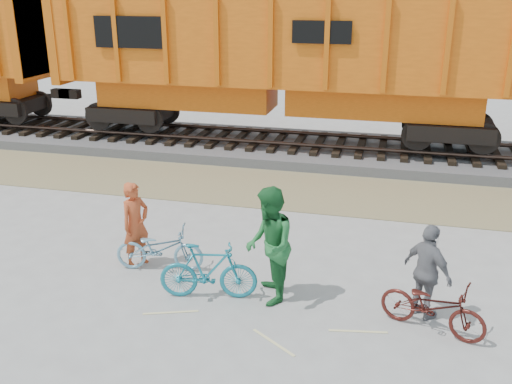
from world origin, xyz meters
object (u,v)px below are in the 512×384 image
bicycle_teal (208,271)px  person_solo (136,224)px  person_man (269,246)px  hopper_car_center (282,56)px  bicycle_maroon (433,306)px  bicycle_blue (160,248)px  person_woman (428,272)px

bicycle_teal → person_solo: size_ratio=1.01×
person_man → hopper_car_center: bearing=173.3°
bicycle_teal → bicycle_maroon: bicycle_teal is taller
hopper_car_center → bicycle_blue: hopper_car_center is taller
person_woman → bicycle_teal: bearing=49.0°
person_solo → person_man: 2.79m
bicycle_blue → bicycle_teal: bearing=-131.9°
person_woman → hopper_car_center: bearing=-20.3°
hopper_car_center → bicycle_blue: bearing=-93.5°
bicycle_teal → person_man: 1.13m
bicycle_maroon → person_man: (-2.62, 0.32, 0.57)m
person_man → person_solo: bearing=-120.8°
person_solo → person_woman: person_solo is taller
person_solo → person_man: (2.70, -0.65, 0.17)m
hopper_car_center → bicycle_teal: 9.54m
bicycle_blue → bicycle_maroon: (4.83, -0.87, -0.00)m
person_solo → bicycle_teal: bearing=-91.5°
bicycle_teal → person_solo: (-1.70, 0.85, 0.32)m
bicycle_maroon → person_solo: size_ratio=0.99×
bicycle_blue → bicycle_teal: size_ratio=0.99×
bicycle_maroon → person_man: 2.70m
bicycle_blue → person_woman: bearing=-105.6°
hopper_car_center → bicycle_teal: hopper_car_center is taller
bicycle_blue → person_man: 2.34m
bicycle_blue → person_solo: size_ratio=1.00×
hopper_car_center → person_solo: 8.67m
bicycle_teal → person_solo: 1.93m
bicycle_maroon → person_solo: (-5.33, 0.97, 0.39)m
bicycle_blue → person_solo: (-0.50, 0.10, 0.39)m
hopper_car_center → bicycle_maroon: size_ratio=8.63×
person_solo → person_woman: 5.26m
bicycle_maroon → person_woman: size_ratio=1.03×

